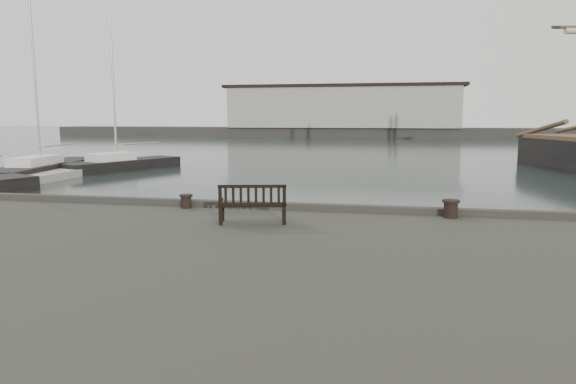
# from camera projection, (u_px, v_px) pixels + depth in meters

# --- Properties ---
(ground) EXTENTS (400.00, 400.00, 0.00)m
(ground) POSITION_uv_depth(u_px,v_px,m) (311.00, 264.00, 14.48)
(ground) COLOR black
(ground) RESTS_ON ground
(breakwater) EXTENTS (140.00, 9.50, 12.20)m
(breakwater) POSITION_uv_depth(u_px,v_px,m) (359.00, 116.00, 103.99)
(breakwater) COLOR #383530
(breakwater) RESTS_ON ground
(bench) EXTENTS (1.69, 0.90, 0.93)m
(bench) POSITION_uv_depth(u_px,v_px,m) (253.00, 211.00, 12.34)
(bench) COLOR black
(bench) RESTS_ON quay
(bollard_left) EXTENTS (0.48, 0.48, 0.38)m
(bollard_left) POSITION_uv_depth(u_px,v_px,m) (186.00, 201.00, 14.43)
(bollard_left) COLOR black
(bollard_left) RESTS_ON quay
(bollard_right) EXTENTS (0.58, 0.58, 0.46)m
(bollard_right) POSITION_uv_depth(u_px,v_px,m) (451.00, 209.00, 13.02)
(bollard_right) COLOR black
(bollard_right) RESTS_ON quay
(yacht_b) EXTENTS (4.55, 12.85, 16.28)m
(yacht_b) POSITION_uv_depth(u_px,v_px,m) (46.00, 171.00, 37.05)
(yacht_b) COLOR black
(yacht_b) RESTS_ON ground
(yacht_d) EXTENTS (6.28, 10.04, 12.29)m
(yacht_d) POSITION_uv_depth(u_px,v_px,m) (122.00, 167.00, 40.10)
(yacht_d) COLOR black
(yacht_d) RESTS_ON ground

